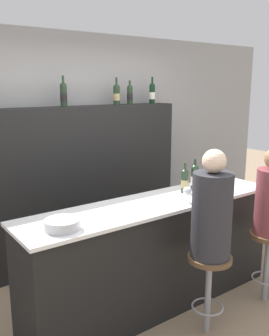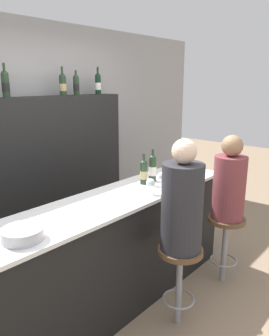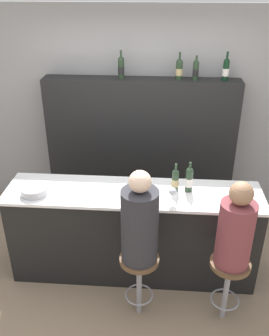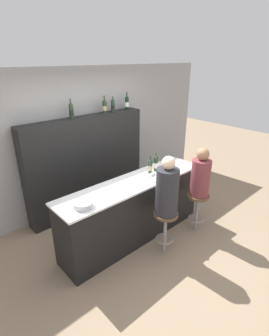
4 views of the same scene
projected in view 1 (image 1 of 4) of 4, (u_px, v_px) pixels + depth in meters
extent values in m
plane|color=#8C755B|center=(174.00, 317.00, 3.31)|extent=(16.00, 16.00, 0.00)
cube|color=#9E9E9E|center=(76.00, 146.00, 4.43)|extent=(6.40, 0.05, 2.60)
cube|color=black|center=(155.00, 255.00, 3.42)|extent=(2.49, 0.56, 0.97)
cube|color=white|center=(156.00, 203.00, 3.31)|extent=(2.53, 0.60, 0.03)
cube|color=black|center=(86.00, 184.00, 4.34)|extent=(2.37, 0.28, 1.78)
cylinder|color=#233823|center=(185.00, 183.00, 3.57)|extent=(0.07, 0.07, 0.19)
cylinder|color=tan|center=(185.00, 184.00, 3.57)|extent=(0.07, 0.07, 0.08)
sphere|color=#233823|center=(185.00, 173.00, 3.55)|extent=(0.07, 0.07, 0.07)
cylinder|color=#233823|center=(185.00, 167.00, 3.54)|extent=(0.02, 0.02, 0.08)
cylinder|color=#233823|center=(195.00, 180.00, 3.64)|extent=(0.07, 0.07, 0.22)
cylinder|color=white|center=(195.00, 181.00, 3.65)|extent=(0.07, 0.07, 0.09)
sphere|color=#233823|center=(195.00, 169.00, 3.62)|extent=(0.07, 0.07, 0.07)
cylinder|color=#233823|center=(195.00, 163.00, 3.61)|extent=(0.02, 0.02, 0.08)
cylinder|color=#233823|center=(64.00, 96.00, 3.98)|extent=(0.07, 0.07, 0.22)
cylinder|color=black|center=(64.00, 97.00, 3.99)|extent=(0.08, 0.08, 0.09)
sphere|color=#233823|center=(63.00, 86.00, 3.96)|extent=(0.07, 0.07, 0.07)
cylinder|color=#233823|center=(63.00, 80.00, 3.95)|extent=(0.02, 0.02, 0.09)
cylinder|color=#233823|center=(117.00, 96.00, 4.37)|extent=(0.08, 0.08, 0.20)
cylinder|color=tan|center=(117.00, 97.00, 4.38)|extent=(0.08, 0.08, 0.08)
sphere|color=#233823|center=(117.00, 87.00, 4.35)|extent=(0.08, 0.08, 0.08)
cylinder|color=#233823|center=(116.00, 82.00, 4.34)|extent=(0.02, 0.02, 0.10)
cylinder|color=#233823|center=(130.00, 96.00, 4.48)|extent=(0.07, 0.07, 0.20)
cylinder|color=black|center=(130.00, 97.00, 4.49)|extent=(0.07, 0.07, 0.08)
sphere|color=#233823|center=(130.00, 88.00, 4.46)|extent=(0.07, 0.07, 0.07)
cylinder|color=#233823|center=(130.00, 84.00, 4.45)|extent=(0.02, 0.02, 0.07)
cylinder|color=black|center=(152.00, 95.00, 4.68)|extent=(0.07, 0.07, 0.22)
cylinder|color=white|center=(152.00, 96.00, 4.68)|extent=(0.07, 0.07, 0.09)
sphere|color=black|center=(152.00, 86.00, 4.66)|extent=(0.07, 0.07, 0.07)
cylinder|color=black|center=(152.00, 81.00, 4.64)|extent=(0.02, 0.02, 0.10)
cylinder|color=silver|center=(187.00, 202.00, 3.30)|extent=(0.07, 0.07, 0.00)
cylinder|color=silver|center=(187.00, 198.00, 3.29)|extent=(0.01, 0.01, 0.06)
sphere|color=silver|center=(187.00, 191.00, 3.28)|extent=(0.08, 0.08, 0.08)
cylinder|color=silver|center=(200.00, 199.00, 3.39)|extent=(0.06, 0.06, 0.00)
cylinder|color=silver|center=(200.00, 194.00, 3.38)|extent=(0.01, 0.01, 0.09)
sphere|color=silver|center=(200.00, 186.00, 3.36)|extent=(0.08, 0.08, 0.08)
cylinder|color=#B7B7BC|center=(62.00, 224.00, 2.67)|extent=(0.26, 0.26, 0.07)
cylinder|color=gray|center=(208.00, 296.00, 3.07)|extent=(0.05, 0.05, 0.64)
torus|color=gray|center=(207.00, 307.00, 3.09)|extent=(0.26, 0.26, 0.02)
cylinder|color=brown|center=(210.00, 258.00, 2.99)|extent=(0.36, 0.36, 0.04)
cylinder|color=#28282D|center=(212.00, 215.00, 2.91)|extent=(0.32, 0.32, 0.68)
sphere|color=beige|center=(214.00, 161.00, 2.82)|extent=(0.18, 0.18, 0.18)
cylinder|color=gray|center=(266.00, 269.00, 3.52)|extent=(0.05, 0.05, 0.64)
torus|color=gray|center=(266.00, 278.00, 3.54)|extent=(0.26, 0.26, 0.02)
cylinder|color=brown|center=(269.00, 235.00, 3.45)|extent=(0.36, 0.36, 0.04)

